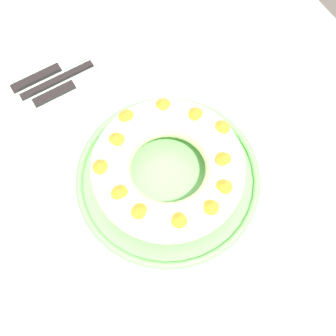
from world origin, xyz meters
TOP-DOWN VIEW (x-y plane):
  - ground_plane at (0.00, 0.00)m, footprint 8.00×8.00m
  - dining_table at (0.00, 0.00)m, footprint 1.15×0.91m
  - serving_dish at (0.01, 0.01)m, footprint 0.30×0.30m
  - bundt_cake at (0.01, 0.01)m, footprint 0.24×0.24m
  - fork at (-0.26, -0.02)m, footprint 0.02×0.20m
  - serving_knife at (-0.28, -0.05)m, footprint 0.02×0.21m
  - cake_knife at (-0.23, -0.04)m, footprint 0.02×0.17m

SIDE VIEW (x-z plane):
  - ground_plane at x=0.00m, z-range 0.00..0.00m
  - dining_table at x=0.00m, z-range 0.26..0.99m
  - fork at x=-0.26m, z-range 0.73..0.74m
  - serving_knife at x=-0.28m, z-range 0.73..0.74m
  - cake_knife at x=-0.23m, z-range 0.73..0.74m
  - serving_dish at x=0.01m, z-range 0.73..0.75m
  - bundt_cake at x=0.01m, z-range 0.74..0.82m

